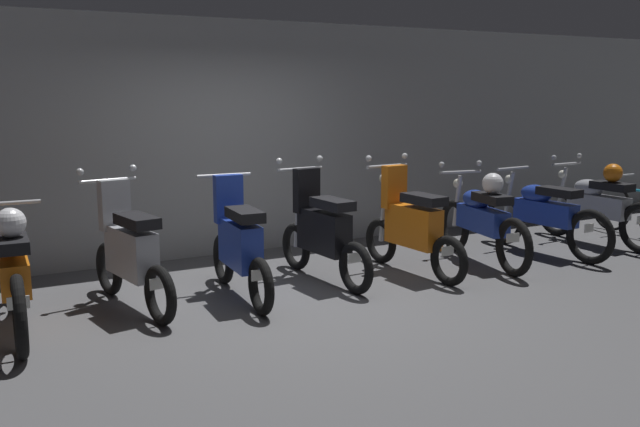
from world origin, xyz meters
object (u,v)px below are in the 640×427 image
(motorbike_slot_2, at_px, (14,271))
(motorbike_slot_5, at_px, (322,232))
(motorbike_slot_4, at_px, (239,245))
(motorbike_slot_8, at_px, (544,214))
(motorbike_slot_7, at_px, (482,218))
(motorbike_slot_6, at_px, (411,226))
(motorbike_slot_3, at_px, (130,252))
(motorbike_slot_9, at_px, (598,205))

(motorbike_slot_2, xyz_separation_m, motorbike_slot_5, (3.02, 0.19, 0.00))
(motorbike_slot_4, xyz_separation_m, motorbike_slot_8, (4.02, -0.05, -0.03))
(motorbike_slot_2, relative_size, motorbike_slot_8, 1.00)
(motorbike_slot_5, relative_size, motorbike_slot_7, 0.87)
(motorbike_slot_6, relative_size, motorbike_slot_7, 0.87)
(motorbike_slot_4, relative_size, motorbike_slot_5, 1.00)
(motorbike_slot_3, bearing_deg, motorbike_slot_9, -1.57)
(motorbike_slot_4, relative_size, motorbike_slot_9, 0.86)
(motorbike_slot_2, distance_m, motorbike_slot_7, 5.04)
(motorbike_slot_2, bearing_deg, motorbike_slot_7, -0.26)
(motorbike_slot_2, distance_m, motorbike_slot_3, 1.02)
(motorbike_slot_2, bearing_deg, motorbike_slot_8, -0.14)
(motorbike_slot_4, distance_m, motorbike_slot_7, 3.02)
(motorbike_slot_2, bearing_deg, motorbike_slot_9, 0.20)
(motorbike_slot_5, distance_m, motorbike_slot_7, 2.03)
(motorbike_slot_5, distance_m, motorbike_slot_8, 3.03)
(motorbike_slot_5, bearing_deg, motorbike_slot_3, 179.88)
(motorbike_slot_4, height_order, motorbike_slot_5, motorbike_slot_5)
(motorbike_slot_2, height_order, motorbike_slot_8, motorbike_slot_2)
(motorbike_slot_3, height_order, motorbike_slot_8, motorbike_slot_3)
(motorbike_slot_6, distance_m, motorbike_slot_7, 1.01)
(motorbike_slot_7, bearing_deg, motorbike_slot_6, 179.55)
(motorbike_slot_3, xyz_separation_m, motorbike_slot_6, (3.03, -0.21, 0.00))
(motorbike_slot_4, bearing_deg, motorbike_slot_6, -1.38)
(motorbike_slot_4, xyz_separation_m, motorbike_slot_5, (1.00, 0.15, 0.00))
(motorbike_slot_7, height_order, motorbike_slot_9, same)
(motorbike_slot_2, xyz_separation_m, motorbike_slot_6, (4.03, -0.02, 0.00))
(motorbike_slot_3, bearing_deg, motorbike_slot_7, -3.03)
(motorbike_slot_5, bearing_deg, motorbike_slot_9, -2.29)
(motorbike_slot_7, distance_m, motorbike_slot_9, 2.01)
(motorbike_slot_5, relative_size, motorbike_slot_6, 1.00)
(motorbike_slot_4, height_order, motorbike_slot_8, motorbike_slot_4)
(motorbike_slot_2, distance_m, motorbike_slot_9, 7.05)
(motorbike_slot_7, bearing_deg, motorbike_slot_4, 178.93)
(motorbike_slot_3, height_order, motorbike_slot_4, motorbike_slot_3)
(motorbike_slot_7, height_order, motorbike_slot_8, motorbike_slot_7)
(motorbike_slot_5, relative_size, motorbike_slot_9, 0.86)
(motorbike_slot_9, bearing_deg, motorbike_slot_8, -177.75)
(motorbike_slot_6, bearing_deg, motorbike_slot_5, 168.67)
(motorbike_slot_3, height_order, motorbike_slot_5, same)
(motorbike_slot_4, height_order, motorbike_slot_9, motorbike_slot_4)
(motorbike_slot_7, bearing_deg, motorbike_slot_2, 179.74)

